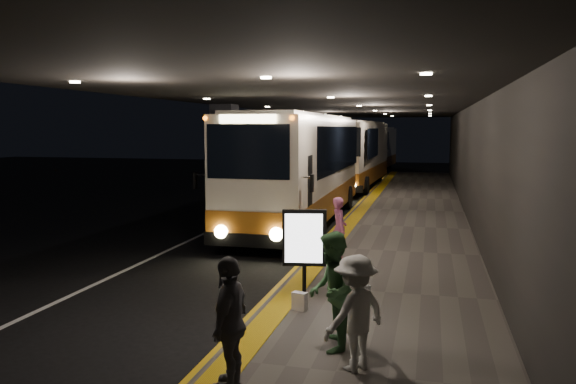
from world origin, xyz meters
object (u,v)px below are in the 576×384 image
Objects in this scene: coach_main at (301,173)px; passenger_waiting_green at (332,291)px; stanchion_post at (317,245)px; passenger_waiting_grey at (230,323)px; bag_plain at (300,301)px; bag_polka at (364,293)px; info_sign at (304,240)px; passenger_boarding at (339,228)px; passenger_waiting_white at (355,312)px; coach_third at (373,151)px; coach_second at (354,157)px.

coach_main is 6.87× the size of passenger_waiting_green.
passenger_waiting_green is 5.25m from stanchion_post.
passenger_waiting_grey reaches higher than bag_plain.
stanchion_post is at bearing 95.85° from bag_plain.
bag_plain is at bearing -141.13° from bag_polka.
info_sign is (-0.94, 2.28, 0.31)m from passenger_waiting_green.
passenger_boarding is 0.99× the size of passenger_waiting_white.
passenger_boarding is at bearing 66.01° from stanchion_post.
passenger_waiting_green is 1.95m from passenger_waiting_grey.
passenger_waiting_white is at bearing -59.97° from bag_plain.
coach_third is (0.07, 26.33, -0.20)m from coach_main.
coach_third is 38.45m from passenger_waiting_green.
passenger_boarding is at bearing 107.22° from bag_polka.
passenger_waiting_grey reaches higher than passenger_waiting_white.
bag_plain is (-1.11, -0.90, 0.02)m from bag_polka.
passenger_boarding is 0.92× the size of passenger_waiting_grey.
bag_plain is (-0.06, -4.30, -0.65)m from passenger_boarding.
passenger_waiting_green is at bearing -81.57° from coach_third.
passenger_boarding is 1.49× the size of stanchion_post.
coach_main reaches higher than passenger_boarding.
coach_main is 7.73× the size of passenger_boarding.
coach_third is 40.01m from passenger_waiting_grey.
stanchion_post is at bearing -82.86° from coach_second.
coach_main is at bearing -125.57° from passenger_waiting_white.
coach_third is at bearing 92.79° from coach_second.
passenger_waiting_white is at bearing 122.91° from passenger_waiting_grey.
bag_polka is at bearing -79.77° from coach_second.
passenger_waiting_grey is 1.62× the size of stanchion_post.
passenger_waiting_grey is (2.20, -13.62, -0.85)m from coach_main.
coach_main is 1.03× the size of coach_second.
coach_third reaches higher than passenger_boarding.
passenger_waiting_grey is at bearing -41.07° from passenger_waiting_green.
coach_main reaches higher than stanchion_post.
passenger_waiting_green is (3.03, -25.31, -0.78)m from coach_second.
info_sign is (-0.10, -3.72, 0.42)m from passenger_boarding.
coach_second is 19.45m from passenger_boarding.
bag_plain is 0.19× the size of info_sign.
bag_polka is (3.24, -22.71, -1.55)m from coach_second.
info_sign is (2.24, -36.04, -0.31)m from coach_third.
coach_second reaches higher than coach_third.
bag_plain is 1.21m from info_sign.
coach_third reaches higher than info_sign.
info_sign reaches higher than stanchion_post.
stanchion_post is (1.94, -33.23, -0.99)m from coach_third.
coach_second is 1.09× the size of coach_third.
passenger_waiting_white is 1.81m from passenger_waiting_grey.
bag_polka is 0.89× the size of bag_plain.
coach_third reaches higher than passenger_waiting_green.
passenger_boarding is at bearing 179.95° from passenger_waiting_green.
passenger_waiting_green reaches higher than passenger_boarding.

